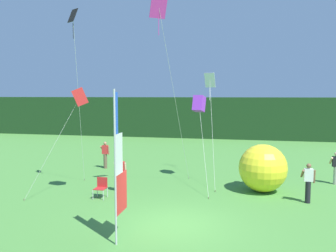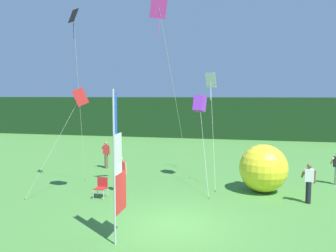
{
  "view_description": "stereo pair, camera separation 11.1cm",
  "coord_description": "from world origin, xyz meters",
  "px_view_note": "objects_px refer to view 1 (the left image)",
  "views": [
    {
      "loc": [
        2.23,
        -11.57,
        4.54
      ],
      "look_at": [
        -0.7,
        2.12,
        3.27
      ],
      "focal_mm": 37.0,
      "sensor_mm": 36.0,
      "label": 1
    },
    {
      "loc": [
        2.34,
        -11.54,
        4.54
      ],
      "look_at": [
        -0.7,
        2.12,
        3.27
      ],
      "focal_mm": 37.0,
      "sensor_mm": 36.0,
      "label": 2
    }
  ],
  "objects_px": {
    "folding_chair": "(101,186)",
    "kite_magenta_diamond_0": "(160,16)",
    "kite_red_box_1": "(80,97)",
    "kite_white_diamond_4": "(210,85)",
    "kite_purple_box_3": "(199,104)",
    "banner_flag": "(119,170)",
    "person_far_left": "(308,182)",
    "person_near_banner": "(121,173)",
    "person_mid_field": "(336,167)",
    "kite_black_diamond_2": "(74,32)",
    "inflatable_balloon": "(263,168)",
    "person_far_right": "(105,154)"
  },
  "relations": [
    {
      "from": "kite_red_box_1",
      "to": "kite_magenta_diamond_0",
      "type": "bearing_deg",
      "value": 9.15
    },
    {
      "from": "kite_magenta_diamond_0",
      "to": "person_far_right",
      "type": "bearing_deg",
      "value": 132.63
    },
    {
      "from": "folding_chair",
      "to": "kite_white_diamond_4",
      "type": "bearing_deg",
      "value": 51.12
    },
    {
      "from": "inflatable_balloon",
      "to": "folding_chair",
      "type": "relative_size",
      "value": 2.55
    },
    {
      "from": "inflatable_balloon",
      "to": "kite_red_box_1",
      "type": "xyz_separation_m",
      "value": [
        -7.98,
        -2.43,
        3.31
      ]
    },
    {
      "from": "kite_red_box_1",
      "to": "kite_white_diamond_4",
      "type": "bearing_deg",
      "value": 44.96
    },
    {
      "from": "kite_white_diamond_4",
      "to": "person_mid_field",
      "type": "bearing_deg",
      "value": -5.76
    },
    {
      "from": "person_near_banner",
      "to": "person_far_left",
      "type": "relative_size",
      "value": 0.99
    },
    {
      "from": "person_far_left",
      "to": "kite_black_diamond_2",
      "type": "height_order",
      "value": "kite_black_diamond_2"
    },
    {
      "from": "person_far_right",
      "to": "folding_chair",
      "type": "relative_size",
      "value": 1.87
    },
    {
      "from": "kite_red_box_1",
      "to": "kite_white_diamond_4",
      "type": "xyz_separation_m",
      "value": [
        5.22,
        5.21,
        0.63
      ]
    },
    {
      "from": "person_near_banner",
      "to": "kite_white_diamond_4",
      "type": "distance_m",
      "value": 7.04
    },
    {
      "from": "kite_magenta_diamond_0",
      "to": "inflatable_balloon",
      "type": "bearing_deg",
      "value": 22.62
    },
    {
      "from": "banner_flag",
      "to": "kite_red_box_1",
      "type": "height_order",
      "value": "kite_red_box_1"
    },
    {
      "from": "kite_purple_box_3",
      "to": "kite_white_diamond_4",
      "type": "relative_size",
      "value": 0.79
    },
    {
      "from": "person_mid_field",
      "to": "person_far_left",
      "type": "height_order",
      "value": "person_far_left"
    },
    {
      "from": "kite_red_box_1",
      "to": "kite_purple_box_3",
      "type": "relative_size",
      "value": 1.08
    },
    {
      "from": "person_near_banner",
      "to": "kite_white_diamond_4",
      "type": "bearing_deg",
      "value": 49.2
    },
    {
      "from": "person_far_right",
      "to": "kite_purple_box_3",
      "type": "height_order",
      "value": "kite_purple_box_3"
    },
    {
      "from": "banner_flag",
      "to": "person_far_left",
      "type": "distance_m",
      "value": 8.41
    },
    {
      "from": "person_far_right",
      "to": "kite_magenta_diamond_0",
      "type": "relative_size",
      "value": 0.19
    },
    {
      "from": "banner_flag",
      "to": "kite_magenta_diamond_0",
      "type": "relative_size",
      "value": 0.54
    },
    {
      "from": "person_near_banner",
      "to": "kite_black_diamond_2",
      "type": "relative_size",
      "value": 0.2
    },
    {
      "from": "person_far_left",
      "to": "kite_white_diamond_4",
      "type": "relative_size",
      "value": 0.29
    },
    {
      "from": "person_mid_field",
      "to": "person_far_right",
      "type": "relative_size",
      "value": 0.99
    },
    {
      "from": "person_far_left",
      "to": "kite_magenta_diamond_0",
      "type": "relative_size",
      "value": 0.19
    },
    {
      "from": "folding_chair",
      "to": "kite_black_diamond_2",
      "type": "distance_m",
      "value": 7.18
    },
    {
      "from": "person_near_banner",
      "to": "person_mid_field",
      "type": "xyz_separation_m",
      "value": [
        10.17,
        3.65,
        -0.01
      ]
    },
    {
      "from": "folding_chair",
      "to": "kite_magenta_diamond_0",
      "type": "distance_m",
      "value": 7.8
    },
    {
      "from": "inflatable_balloon",
      "to": "kite_magenta_diamond_0",
      "type": "xyz_separation_m",
      "value": [
        -4.48,
        -1.86,
        6.73
      ]
    },
    {
      "from": "person_far_right",
      "to": "kite_red_box_1",
      "type": "xyz_separation_m",
      "value": [
        1.22,
        -5.7,
        3.54
      ]
    },
    {
      "from": "person_mid_field",
      "to": "kite_purple_box_3",
      "type": "distance_m",
      "value": 7.63
    },
    {
      "from": "person_near_banner",
      "to": "kite_magenta_diamond_0",
      "type": "distance_m",
      "value": 7.26
    },
    {
      "from": "person_mid_field",
      "to": "person_far_right",
      "type": "distance_m",
      "value": 12.95
    },
    {
      "from": "kite_white_diamond_4",
      "to": "person_near_banner",
      "type": "bearing_deg",
      "value": -130.8
    },
    {
      "from": "person_far_left",
      "to": "folding_chair",
      "type": "distance_m",
      "value": 8.87
    },
    {
      "from": "person_far_left",
      "to": "folding_chair",
      "type": "bearing_deg",
      "value": -172.71
    },
    {
      "from": "inflatable_balloon",
      "to": "person_far_right",
      "type": "bearing_deg",
      "value": 160.44
    },
    {
      "from": "kite_magenta_diamond_0",
      "to": "kite_purple_box_3",
      "type": "bearing_deg",
      "value": 69.41
    },
    {
      "from": "inflatable_balloon",
      "to": "kite_red_box_1",
      "type": "bearing_deg",
      "value": -163.07
    },
    {
      "from": "kite_black_diamond_2",
      "to": "kite_white_diamond_4",
      "type": "distance_m",
      "value": 7.67
    },
    {
      "from": "folding_chair",
      "to": "kite_purple_box_3",
      "type": "distance_m",
      "value": 6.59
    },
    {
      "from": "person_far_left",
      "to": "person_near_banner",
      "type": "bearing_deg",
      "value": -179.1
    },
    {
      "from": "banner_flag",
      "to": "person_near_banner",
      "type": "bearing_deg",
      "value": 109.41
    },
    {
      "from": "inflatable_balloon",
      "to": "kite_white_diamond_4",
      "type": "bearing_deg",
      "value": 134.76
    },
    {
      "from": "banner_flag",
      "to": "kite_purple_box_3",
      "type": "relative_size",
      "value": 1.04
    },
    {
      "from": "person_near_banner",
      "to": "kite_black_diamond_2",
      "type": "xyz_separation_m",
      "value": [
        -2.19,
        0.01,
        6.54
      ]
    },
    {
      "from": "person_mid_field",
      "to": "inflatable_balloon",
      "type": "distance_m",
      "value": 4.28
    },
    {
      "from": "person_mid_field",
      "to": "person_far_right",
      "type": "bearing_deg",
      "value": 174.96
    },
    {
      "from": "kite_red_box_1",
      "to": "person_mid_field",
      "type": "bearing_deg",
      "value": 21.33
    }
  ]
}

